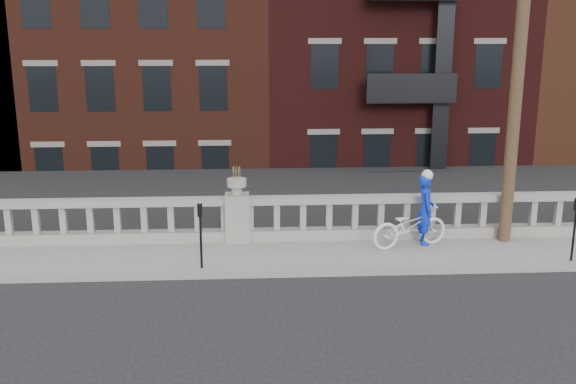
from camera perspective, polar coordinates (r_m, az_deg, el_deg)
name	(u,v)px	position (r m, az deg, el deg)	size (l,w,h in m)	color
ground	(234,319)	(11.40, -4.86, -11.17)	(120.00, 120.00, 0.00)	black
sidewalk	(237,257)	(14.15, -4.55, -5.77)	(32.00, 2.20, 0.15)	gray
balustrade	(237,220)	(14.89, -4.52, -2.50)	(28.00, 0.34, 1.03)	gray
planter_pedestal	(237,212)	(14.83, -4.53, -1.79)	(0.55, 0.55, 1.76)	gray
lower_level	(255,79)	(33.45, -2.95, 10.02)	(80.00, 44.00, 20.80)	#605E59
utility_pole	(523,14)	(15.12, 20.14, 14.62)	(1.60, 0.28, 10.00)	#422D1E
parking_meter_b	(201,229)	(13.10, -7.78, -3.24)	(0.10, 0.09, 1.36)	black
parking_meter_c	(575,222)	(14.68, 24.17, -2.48)	(0.10, 0.09, 1.36)	black
bicycle	(410,226)	(14.67, 10.77, -2.98)	(0.64, 1.84, 0.97)	white
cyclist	(425,209)	(14.86, 12.12, -1.52)	(0.59, 0.39, 1.62)	#0D29CB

